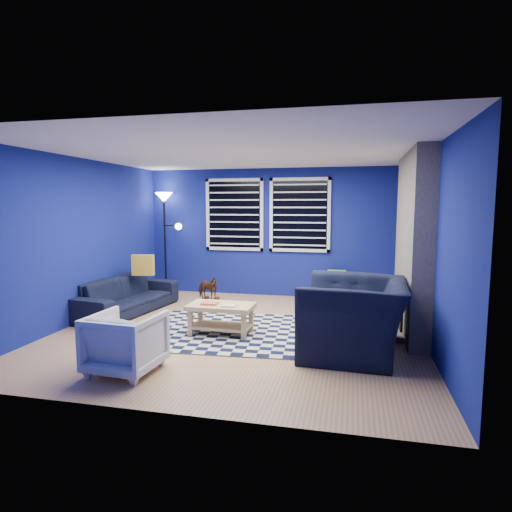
{
  "coord_description": "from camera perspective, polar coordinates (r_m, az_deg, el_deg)",
  "views": [
    {
      "loc": [
        1.55,
        -5.74,
        1.78
      ],
      "look_at": [
        0.18,
        0.3,
        1.05
      ],
      "focal_mm": 30.0,
      "sensor_mm": 36.0,
      "label": 1
    }
  ],
  "objects": [
    {
      "name": "sofa",
      "position": [
        7.46,
        -16.89,
        -5.04
      ],
      "size": [
        2.1,
        1.06,
        0.59
      ],
      "primitive_type": "imported",
      "rotation": [
        0.0,
        0.0,
        1.43
      ],
      "color": "black",
      "rests_on": "floor"
    },
    {
      "name": "wall_left",
      "position": [
        7.05,
        -22.38,
        1.92
      ],
      "size": [
        0.0,
        5.0,
        5.0
      ],
      "primitive_type": "plane",
      "rotation": [
        1.57,
        0.0,
        1.57
      ],
      "color": "navy",
      "rests_on": "floor"
    },
    {
      "name": "coffee_table",
      "position": [
        5.97,
        -4.69,
        -7.53
      ],
      "size": [
        0.9,
        0.53,
        0.45
      ],
      "rotation": [
        0.0,
        0.0,
        -0.01
      ],
      "color": "tan",
      "rests_on": "rug"
    },
    {
      "name": "ceiling",
      "position": [
        5.99,
        -2.4,
        13.64
      ],
      "size": [
        5.0,
        5.0,
        0.0
      ],
      "primitive_type": "plane",
      "rotation": [
        3.14,
        0.0,
        0.0
      ],
      "color": "white",
      "rests_on": "wall_back"
    },
    {
      "name": "fireplace",
      "position": [
        6.32,
        20.06,
        1.03
      ],
      "size": [
        0.65,
        2.0,
        2.5
      ],
      "color": "gray",
      "rests_on": "floor"
    },
    {
      "name": "armchair_bent",
      "position": [
        4.87,
        -16.98,
        -10.96
      ],
      "size": [
        0.74,
        0.76,
        0.65
      ],
      "primitive_type": "imported",
      "rotation": [
        0.0,
        0.0,
        3.07
      ],
      "color": "gray",
      "rests_on": "floor"
    },
    {
      "name": "rocking_horse",
      "position": [
        7.87,
        -6.52,
        -4.24
      ],
      "size": [
        0.42,
        0.56,
        0.43
      ],
      "primitive_type": "imported",
      "rotation": [
        0.0,
        0.0,
        1.16
      ],
      "color": "#4D3118",
      "rests_on": "floor"
    },
    {
      "name": "tv",
      "position": [
        7.8,
        19.38,
        3.57
      ],
      "size": [
        0.07,
        1.0,
        0.58
      ],
      "color": "black",
      "rests_on": "wall_right"
    },
    {
      "name": "window_right",
      "position": [
        8.27,
        5.84,
        5.46
      ],
      "size": [
        1.17,
        0.06,
        1.42
      ],
      "color": "black",
      "rests_on": "wall_back"
    },
    {
      "name": "rug",
      "position": [
        6.16,
        -2.97,
        -9.99
      ],
      "size": [
        2.63,
        2.17,
        0.02
      ],
      "primitive_type": "cube",
      "rotation": [
        0.0,
        0.0,
        0.07
      ],
      "color": "black",
      "rests_on": "floor"
    },
    {
      "name": "floor_lamp",
      "position": [
        8.8,
        -12.01,
        5.89
      ],
      "size": [
        0.56,
        0.34,
        2.04
      ],
      "color": "black",
      "rests_on": "floor"
    },
    {
      "name": "throw_pillow",
      "position": [
        7.59,
        -14.84,
        -1.18
      ],
      "size": [
        0.38,
        0.17,
        0.35
      ],
      "primitive_type": "cube",
      "rotation": [
        0.0,
        0.0,
        0.17
      ],
      "color": "gold",
      "rests_on": "sofa"
    },
    {
      "name": "wall_right",
      "position": [
        5.84,
        22.06,
        1.04
      ],
      "size": [
        0.0,
        5.0,
        5.0
      ],
      "primitive_type": "plane",
      "rotation": [
        1.57,
        0.0,
        -1.57
      ],
      "color": "navy",
      "rests_on": "floor"
    },
    {
      "name": "cabinet",
      "position": [
        8.14,
        10.66,
        -4.17
      ],
      "size": [
        0.59,
        0.4,
        0.57
      ],
      "rotation": [
        0.0,
        0.0,
        0.02
      ],
      "color": "tan",
      "rests_on": "floor"
    },
    {
      "name": "window_left",
      "position": [
        8.52,
        -2.91,
        5.52
      ],
      "size": [
        1.17,
        0.06,
        1.42
      ],
      "color": "black",
      "rests_on": "wall_back"
    },
    {
      "name": "floor",
      "position": [
        6.21,
        -2.28,
        -9.93
      ],
      "size": [
        5.0,
        5.0,
        0.0
      ],
      "primitive_type": "plane",
      "color": "tan",
      "rests_on": "ground"
    },
    {
      "name": "armchair_big",
      "position": [
        5.33,
        12.89,
        -7.91
      ],
      "size": [
        1.44,
        1.28,
        0.89
      ],
      "primitive_type": "imported",
      "rotation": [
        0.0,
        0.0,
        -1.63
      ],
      "color": "black",
      "rests_on": "floor"
    },
    {
      "name": "wall_back",
      "position": [
        8.4,
        2.12,
        3.12
      ],
      "size": [
        5.0,
        0.0,
        5.0
      ],
      "primitive_type": "plane",
      "rotation": [
        1.57,
        0.0,
        0.0
      ],
      "color": "navy",
      "rests_on": "floor"
    }
  ]
}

